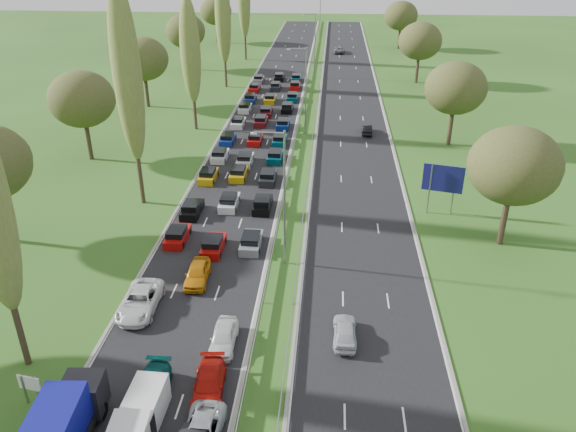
# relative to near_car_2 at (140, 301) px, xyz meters

# --- Properties ---
(ground) EXTENTS (260.00, 260.00, 0.00)m
(ground) POSITION_rel_near_car_2_xyz_m (10.34, 44.61, -0.80)
(ground) COLOR #2C4F18
(ground) RESTS_ON ground
(near_carriageway) EXTENTS (10.50, 215.00, 0.04)m
(near_carriageway) POSITION_rel_near_car_2_xyz_m (3.59, 47.11, -0.80)
(near_carriageway) COLOR black
(near_carriageway) RESTS_ON ground
(far_carriageway) EXTENTS (10.50, 215.00, 0.04)m
(far_carriageway) POSITION_rel_near_car_2_xyz_m (17.09, 47.11, -0.80)
(far_carriageway) COLOR black
(far_carriageway) RESTS_ON ground
(central_reservation) EXTENTS (2.36, 215.00, 0.32)m
(central_reservation) POSITION_rel_near_car_2_xyz_m (10.34, 47.11, -0.25)
(central_reservation) COLOR gray
(central_reservation) RESTS_ON ground
(lamp_columns) EXTENTS (0.18, 140.18, 12.00)m
(lamp_columns) POSITION_rel_near_car_2_xyz_m (10.34, 42.61, 5.20)
(lamp_columns) COLOR gray
(lamp_columns) RESTS_ON ground
(poplar_row) EXTENTS (2.80, 127.80, 22.44)m
(poplar_row) POSITION_rel_near_car_2_xyz_m (-5.66, 32.77, 11.58)
(poplar_row) COLOR #2D2116
(poplar_row) RESTS_ON ground
(woodland_left) EXTENTS (8.00, 166.00, 11.10)m
(woodland_left) POSITION_rel_near_car_2_xyz_m (-16.16, 27.23, 6.88)
(woodland_left) COLOR #2D2116
(woodland_left) RESTS_ON ground
(woodland_right) EXTENTS (8.00, 153.00, 11.10)m
(woodland_right) POSITION_rel_near_car_2_xyz_m (29.84, 31.27, 6.88)
(woodland_right) COLOR #2D2116
(woodland_right) RESTS_ON ground
(traffic_queue_fill) EXTENTS (9.09, 69.35, 0.80)m
(traffic_queue_fill) POSITION_rel_near_car_2_xyz_m (3.60, 42.06, -0.36)
(traffic_queue_fill) COLOR #A50C0A
(traffic_queue_fill) RESTS_ON ground
(near_car_2) EXTENTS (2.69, 5.68, 1.57)m
(near_car_2) POSITION_rel_near_car_2_xyz_m (0.00, 0.00, 0.00)
(near_car_2) COLOR silver
(near_car_2) RESTS_ON near_carriageway
(near_car_7) EXTENTS (1.96, 4.77, 1.38)m
(near_car_7) POSITION_rel_near_car_2_xyz_m (3.41, -8.89, -0.09)
(near_car_7) COLOR #044A48
(near_car_7) RESTS_ON near_carriageway
(near_car_8) EXTENTS (1.98, 4.49, 1.50)m
(near_car_8) POSITION_rel_near_car_2_xyz_m (3.45, 4.22, -0.03)
(near_car_8) COLOR orange
(near_car_8) RESTS_ON near_carriageway
(near_car_11) EXTENTS (2.24, 4.75, 1.34)m
(near_car_11) POSITION_rel_near_car_2_xyz_m (6.94, -8.09, -0.11)
(near_car_11) COLOR #AF110A
(near_car_11) RESTS_ON near_carriageway
(near_car_12) EXTENTS (1.75, 4.23, 1.44)m
(near_car_12) POSITION_rel_near_car_2_xyz_m (7.05, -3.60, -0.06)
(near_car_12) COLOR silver
(near_car_12) RESTS_ON near_carriageway
(far_car_0) EXTENTS (1.65, 4.10, 1.40)m
(far_car_0) POSITION_rel_near_car_2_xyz_m (15.41, -2.28, -0.08)
(far_car_0) COLOR #B2B9BC
(far_car_0) RESTS_ON far_carriageway
(far_car_1) EXTENTS (1.46, 4.01, 1.31)m
(far_car_1) POSITION_rel_near_car_2_xyz_m (19.06, 43.33, -0.13)
(far_car_1) COLOR black
(far_car_1) RESTS_ON far_carriageway
(far_car_2) EXTENTS (2.55, 5.17, 1.41)m
(far_car_2) POSITION_rel_near_car_2_xyz_m (15.31, 102.87, -0.08)
(far_car_2) COLOR slate
(far_car_2) RESTS_ON far_carriageway
(white_van_rear) EXTENTS (1.96, 4.99, 2.01)m
(white_van_rear) POSITION_rel_near_car_2_xyz_m (3.68, -10.90, 0.23)
(white_van_rear) COLOR silver
(white_van_rear) RESTS_ON near_carriageway
(info_sign) EXTENTS (1.50, 0.35, 2.10)m
(info_sign) POSITION_rel_near_car_2_xyz_m (-3.56, -9.79, 0.57)
(info_sign) COLOR gray
(info_sign) RESTS_ON ground
(direction_sign) EXTENTS (3.90, 1.09, 5.20)m
(direction_sign) POSITION_rel_near_car_2_xyz_m (25.24, 18.53, 2.77)
(direction_sign) COLOR gray
(direction_sign) RESTS_ON ground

